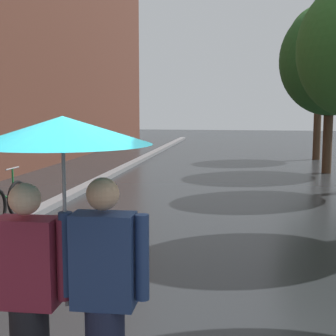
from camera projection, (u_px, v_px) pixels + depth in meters
The scene contains 4 objects.
kerb_strip at pixel (99, 180), 13.77m from camera, with size 0.30×36.00×0.12m, color slate.
street_tree_3 at pixel (331, 61), 15.23m from camera, with size 3.10×3.10×5.17m.
street_tree_4 at pixel (320, 49), 19.03m from camera, with size 2.61×2.61×5.90m.
couple_under_umbrella at pixel (65, 221), 3.20m from camera, with size 1.14×1.14×2.05m.
Camera 1 is at (0.83, -3.15, 2.11)m, focal length 53.33 mm.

